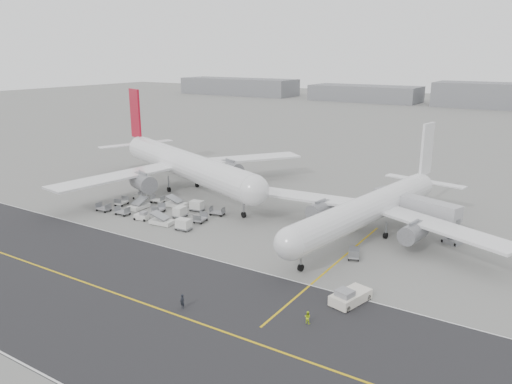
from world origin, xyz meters
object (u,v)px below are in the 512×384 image
Objects in this scene: airliner_a at (183,164)px; ground_crew_b at (308,317)px; pushback_tug at (350,297)px; ground_crew_a at (182,301)px; airliner_b at (371,207)px; jet_bridge at (417,207)px.

airliner_a is 63.33m from ground_crew_b.
ground_crew_a is at bearing -129.37° from pushback_tug.
airliner_b is at bearing 119.01° from pushback_tug.
ground_crew_b is at bearing -104.27° from airliner_a.
ground_crew_b is (4.15, -32.19, -4.20)m from airliner_b.
pushback_tug is at bearing 48.44° from ground_crew_a.
airliner_b reaches higher than pushback_tug.
airliner_a is at bearing -177.58° from airliner_b.
airliner_b is 6.56× the size of pushback_tug.
airliner_a is 3.46× the size of jet_bridge.
airliner_b is 2.92× the size of jet_bridge.
airliner_b is at bearing -74.36° from airliner_a.
airliner_a is 31.03× the size of ground_crew_a.
ground_crew_a is at bearing 20.01° from ground_crew_b.
ground_crew_a is at bearing -92.35° from jet_bridge.
jet_bridge is 46.60m from ground_crew_a.
jet_bridge is 11.01× the size of ground_crew_b.
airliner_a is at bearing 164.55° from pushback_tug.
airliner_a is 56.17m from ground_crew_a.
ground_crew_a is (-16.73, -43.35, -3.52)m from jet_bridge.
airliner_b is 32.16× the size of ground_crew_b.
jet_bridge is 38.49m from ground_crew_b.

